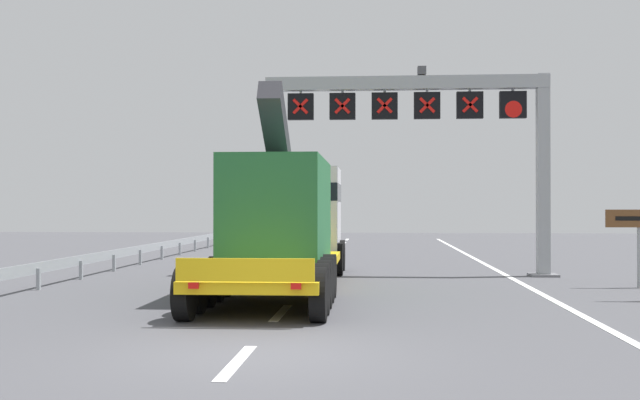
% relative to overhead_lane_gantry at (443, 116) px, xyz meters
% --- Properties ---
extents(ground, '(112.00, 112.00, 0.00)m').
position_rel_overhead_lane_gantry_xyz_m(ground, '(-4.10, -14.04, -5.34)').
color(ground, '#4C4C51').
extents(lane_markings, '(0.20, 50.57, 0.01)m').
position_rel_overhead_lane_gantry_xyz_m(lane_markings, '(-4.29, 3.95, -5.33)').
color(lane_markings, silver).
rests_on(lane_markings, ground).
extents(edge_line_right, '(0.20, 63.00, 0.01)m').
position_rel_overhead_lane_gantry_xyz_m(edge_line_right, '(2.10, -2.04, -5.34)').
color(edge_line_right, silver).
rests_on(edge_line_right, ground).
extents(overhead_lane_gantry, '(9.69, 0.90, 6.99)m').
position_rel_overhead_lane_gantry_xyz_m(overhead_lane_gantry, '(0.00, 0.00, 0.00)').
color(overhead_lane_gantry, '#9EA0A5').
rests_on(overhead_lane_gantry, ground).
extents(heavy_haul_truck_yellow, '(3.08, 14.08, 5.30)m').
position_rel_overhead_lane_gantry_xyz_m(heavy_haul_truck_yellow, '(-4.79, -3.30, -3.35)').
color(heavy_haul_truck_yellow, yellow).
rests_on(heavy_haul_truck_yellow, ground).
extents(tourist_info_sign_brown, '(1.88, 0.15, 2.22)m').
position_rel_overhead_lane_gantry_xyz_m(tourist_info_sign_brown, '(5.21, -3.50, -3.61)').
color(tourist_info_sign_brown, '#9EA0A5').
rests_on(tourist_info_sign_brown, ground).
extents(guardrail_left, '(0.13, 36.84, 0.76)m').
position_rel_overhead_lane_gantry_xyz_m(guardrail_left, '(-11.59, 2.38, -4.78)').
color(guardrail_left, '#999EA3').
rests_on(guardrail_left, ground).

